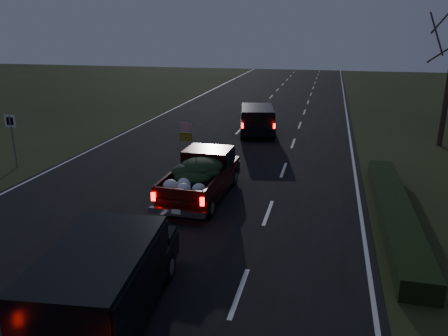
% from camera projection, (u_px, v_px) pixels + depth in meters
% --- Properties ---
extents(ground, '(120.00, 120.00, 0.00)m').
position_uv_depth(ground, '(143.00, 233.00, 13.75)').
color(ground, black).
rests_on(ground, ground).
extents(road_asphalt, '(14.00, 120.00, 0.02)m').
position_uv_depth(road_asphalt, '(143.00, 233.00, 13.75)').
color(road_asphalt, black).
rests_on(road_asphalt, ground).
extents(hedge_row, '(1.00, 10.00, 0.60)m').
position_uv_depth(hedge_row, '(394.00, 211.00, 14.69)').
color(hedge_row, black).
rests_on(hedge_row, ground).
extents(route_sign, '(0.55, 0.08, 2.50)m').
position_uv_depth(route_sign, '(12.00, 133.00, 19.78)').
color(route_sign, gray).
rests_on(route_sign, ground).
extents(pickup_truck, '(2.01, 4.94, 2.56)m').
position_uv_depth(pickup_truck, '(202.00, 173.00, 16.44)').
color(pickup_truck, '#390807').
rests_on(pickup_truck, ground).
extents(lead_suv, '(2.85, 5.02, 1.36)m').
position_uv_depth(lead_suv, '(257.00, 118.00, 26.46)').
color(lead_suv, black).
rests_on(lead_suv, ground).
extents(rear_suv, '(2.74, 5.29, 1.46)m').
position_uv_depth(rear_suv, '(101.00, 277.00, 9.29)').
color(rear_suv, black).
rests_on(rear_suv, ground).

